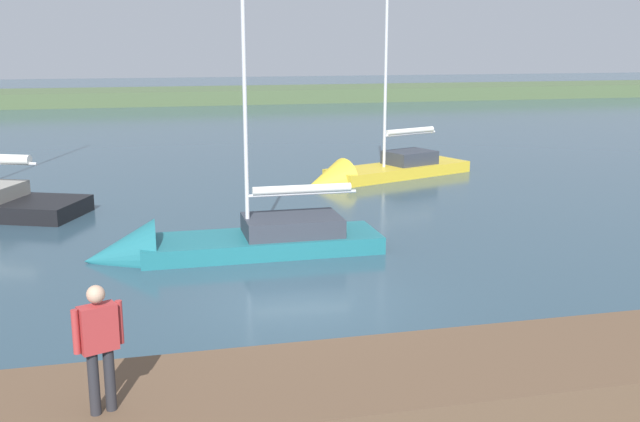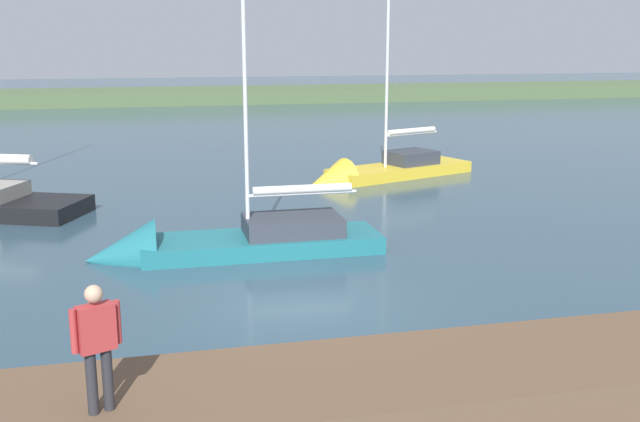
{
  "view_description": "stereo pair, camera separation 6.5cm",
  "coord_description": "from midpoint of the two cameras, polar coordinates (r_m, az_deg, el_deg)",
  "views": [
    {
      "loc": [
        3.0,
        14.24,
        5.34
      ],
      "look_at": [
        -0.77,
        -1.53,
        1.62
      ],
      "focal_mm": 41.7,
      "sensor_mm": 36.0,
      "label": 1
    },
    {
      "loc": [
        2.94,
        14.25,
        5.34
      ],
      "look_at": [
        -0.77,
        -1.53,
        1.62
      ],
      "focal_mm": 41.7,
      "sensor_mm": 36.0,
      "label": 2
    }
  ],
  "objects": [
    {
      "name": "dock_pier",
      "position": [
        11.19,
        3.72,
        -13.69
      ],
      "size": [
        24.51,
        2.55,
        0.67
      ],
      "primitive_type": "cube",
      "color": "brown",
      "rests_on": "ground_plane"
    },
    {
      "name": "sailboat_inner_slip",
      "position": [
        19.16,
        -7.93,
        -2.93
      ],
      "size": [
        7.47,
        1.95,
        7.82
      ],
      "rotation": [
        0.0,
        0.0,
        -0.0
      ],
      "color": "#1E6B75",
      "rests_on": "ground_plane"
    },
    {
      "name": "ground_plane",
      "position": [
        15.5,
        -1.37,
        -7.23
      ],
      "size": [
        200.0,
        200.0,
        0.0
      ],
      "primitive_type": "plane",
      "color": "#2D4756"
    },
    {
      "name": "person_on_dock",
      "position": [
        9.91,
        -16.57,
        -9.44
      ],
      "size": [
        0.61,
        0.38,
        1.71
      ],
      "rotation": [
        0.0,
        0.0,
        5.11
      ],
      "color": "#28282D",
      "rests_on": "dock_pier"
    },
    {
      "name": "far_shoreline",
      "position": [
        67.59,
        -10.77,
        8.17
      ],
      "size": [
        180.0,
        8.0,
        2.4
      ],
      "primitive_type": "cube",
      "color": "#4C603D",
      "rests_on": "ground_plane"
    },
    {
      "name": "sailboat_far_left",
      "position": [
        29.53,
        4.46,
        2.68
      ],
      "size": [
        7.69,
        4.48,
        8.24
      ],
      "rotation": [
        0.0,
        0.0,
        0.37
      ],
      "color": "gold",
      "rests_on": "ground_plane"
    }
  ]
}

